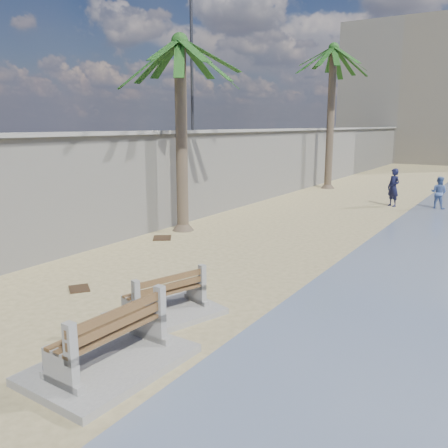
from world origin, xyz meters
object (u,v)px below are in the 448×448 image
at_px(bench_near, 110,341).
at_px(person_a, 394,185).
at_px(palm_back, 334,50).
at_px(person_b, 439,191).
at_px(palm_mid, 180,44).
at_px(bench_far, 165,298).

xyz_separation_m(bench_near, person_a, (0.18, 18.29, 0.57)).
height_order(palm_back, person_b, palm_back).
xyz_separation_m(palm_mid, palm_back, (0.38, 14.20, 1.52)).
distance_m(bench_near, person_b, 18.86).
height_order(bench_far, person_b, person_b).
bearing_deg(person_b, palm_mid, 66.49).
relative_size(bench_near, palm_mid, 0.35).
xyz_separation_m(bench_far, person_b, (2.69, 16.63, 0.44)).
relative_size(bench_far, palm_back, 0.27).
bearing_deg(person_a, person_b, 46.43).
bearing_deg(bench_near, palm_mid, 120.37).
distance_m(bench_far, person_b, 16.86).
bearing_deg(person_b, bench_far, 93.13).
height_order(bench_near, palm_mid, palm_mid).
relative_size(bench_near, palm_back, 0.29).
distance_m(palm_mid, person_b, 13.59).
bearing_deg(bench_near, person_a, 89.45).
relative_size(palm_mid, person_a, 3.63).
xyz_separation_m(bench_near, palm_back, (-4.73, 22.93, 7.58)).
bearing_deg(palm_mid, person_a, 61.02).
relative_size(bench_near, person_b, 1.57).
distance_m(bench_near, palm_mid, 11.79).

